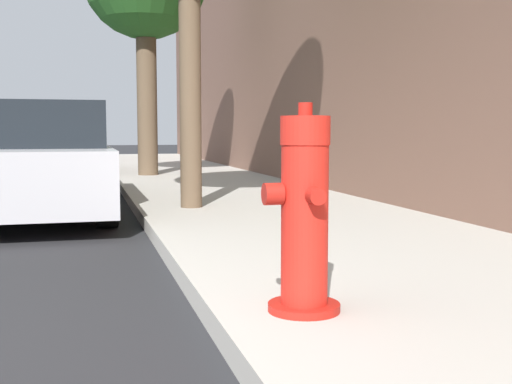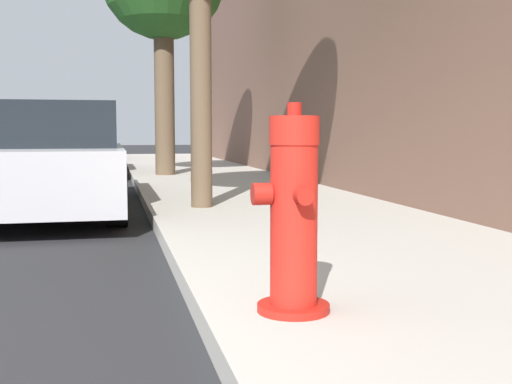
{
  "view_description": "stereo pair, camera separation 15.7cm",
  "coord_description": "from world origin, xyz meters",
  "px_view_note": "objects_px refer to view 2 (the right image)",
  "views": [
    {
      "loc": [
        1.25,
        -2.32,
        0.92
      ],
      "look_at": [
        2.29,
        1.5,
        0.54
      ],
      "focal_mm": 45.0,
      "sensor_mm": 36.0,
      "label": 1
    },
    {
      "loc": [
        1.4,
        -2.36,
        0.92
      ],
      "look_at": [
        2.29,
        1.5,
        0.54
      ],
      "focal_mm": 45.0,
      "sensor_mm": 36.0,
      "label": 2
    }
  ],
  "objects_px": {
    "parked_car_mid": "(66,144)",
    "parked_car_far": "(81,141)",
    "fire_hydrant": "(293,217)",
    "parked_car_near": "(47,159)"
  },
  "relations": [
    {
      "from": "parked_car_mid",
      "to": "parked_car_far",
      "type": "xyz_separation_m",
      "value": [
        0.03,
        5.92,
        -0.02
      ]
    },
    {
      "from": "fire_hydrant",
      "to": "parked_car_far",
      "type": "xyz_separation_m",
      "value": [
        -1.59,
        16.7,
        0.09
      ]
    },
    {
      "from": "parked_car_mid",
      "to": "parked_car_far",
      "type": "relative_size",
      "value": 0.97
    },
    {
      "from": "fire_hydrant",
      "to": "parked_car_mid",
      "type": "distance_m",
      "value": 10.89
    },
    {
      "from": "parked_car_near",
      "to": "fire_hydrant",
      "type": "bearing_deg",
      "value": -73.51
    },
    {
      "from": "parked_car_near",
      "to": "parked_car_mid",
      "type": "relative_size",
      "value": 1.09
    },
    {
      "from": "parked_car_near",
      "to": "parked_car_mid",
      "type": "xyz_separation_m",
      "value": [
        -0.15,
        5.83,
        0.06
      ]
    },
    {
      "from": "parked_car_far",
      "to": "fire_hydrant",
      "type": "bearing_deg",
      "value": -84.57
    },
    {
      "from": "fire_hydrant",
      "to": "parked_car_mid",
      "type": "relative_size",
      "value": 0.22
    },
    {
      "from": "fire_hydrant",
      "to": "parked_car_far",
      "type": "relative_size",
      "value": 0.21
    }
  ]
}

